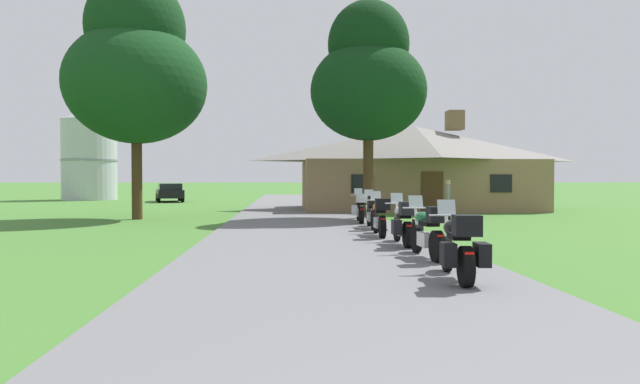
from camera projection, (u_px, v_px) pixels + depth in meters
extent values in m
plane|color=#42752D|center=(309.00, 224.00, 21.17)|extent=(500.00, 500.00, 0.00)
cube|color=slate|center=(311.00, 228.00, 19.18)|extent=(6.40, 80.00, 0.06)
cylinder|color=black|center=(447.00, 254.00, 9.88)|extent=(0.17, 0.65, 0.64)
cylinder|color=black|center=(466.00, 267.00, 8.44)|extent=(0.21, 0.65, 0.64)
cube|color=silver|center=(456.00, 256.00, 9.14)|extent=(0.31, 0.58, 0.30)
ellipsoid|color=black|center=(453.00, 228.00, 9.39)|extent=(0.35, 0.55, 0.26)
cube|color=black|center=(459.00, 236.00, 8.93)|extent=(0.33, 0.54, 0.10)
cylinder|color=silver|center=(447.00, 215.00, 9.82)|extent=(0.66, 0.09, 0.03)
cylinder|color=silver|center=(447.00, 234.00, 9.87)|extent=(0.08, 0.24, 0.73)
cube|color=#B2BCC6|center=(446.00, 207.00, 9.92)|extent=(0.33, 0.14, 0.27)
sphere|color=silver|center=(447.00, 223.00, 9.82)|extent=(0.11, 0.11, 0.11)
cube|color=black|center=(467.00, 225.00, 8.37)|extent=(0.43, 0.39, 0.32)
cube|color=red|center=(469.00, 254.00, 8.21)|extent=(0.14, 0.04, 0.06)
cylinder|color=silver|center=(470.00, 270.00, 8.76)|extent=(0.12, 0.55, 0.07)
cube|color=black|center=(448.00, 254.00, 8.49)|extent=(0.24, 0.42, 0.36)
cube|color=black|center=(482.00, 255.00, 8.48)|extent=(0.24, 0.42, 0.36)
cylinder|color=black|center=(416.00, 239.00, 12.41)|extent=(0.14, 0.64, 0.64)
cylinder|color=black|center=(437.00, 246.00, 10.98)|extent=(0.19, 0.65, 0.64)
cube|color=silver|center=(426.00, 239.00, 11.67)|extent=(0.29, 0.57, 0.30)
ellipsoid|color=#195B33|center=(423.00, 218.00, 11.92)|extent=(0.33, 0.53, 0.26)
cube|color=black|center=(429.00, 223.00, 11.47)|extent=(0.31, 0.53, 0.10)
cylinder|color=silver|center=(417.00, 208.00, 12.35)|extent=(0.66, 0.07, 0.03)
cylinder|color=silver|center=(416.00, 223.00, 12.40)|extent=(0.07, 0.24, 0.73)
cube|color=#B2BCC6|center=(416.00, 201.00, 12.45)|extent=(0.33, 0.13, 0.27)
sphere|color=silver|center=(417.00, 214.00, 12.36)|extent=(0.11, 0.11, 0.11)
cube|color=black|center=(438.00, 215.00, 10.91)|extent=(0.42, 0.38, 0.32)
cube|color=red|center=(441.00, 236.00, 10.75)|extent=(0.14, 0.04, 0.06)
cylinder|color=silver|center=(439.00, 249.00, 11.31)|extent=(0.10, 0.55, 0.07)
cylinder|color=black|center=(397.00, 229.00, 14.73)|extent=(0.13, 0.64, 0.64)
cylinder|color=black|center=(407.00, 235.00, 13.29)|extent=(0.17, 0.64, 0.64)
cube|color=silver|center=(402.00, 229.00, 13.99)|extent=(0.27, 0.57, 0.30)
ellipsoid|color=#B2B5BC|center=(400.00, 211.00, 14.24)|extent=(0.31, 0.53, 0.26)
cube|color=black|center=(404.00, 216.00, 13.78)|extent=(0.29, 0.53, 0.10)
cylinder|color=silver|center=(397.00, 203.00, 14.67)|extent=(0.66, 0.05, 0.03)
cylinder|color=silver|center=(397.00, 216.00, 14.72)|extent=(0.07, 0.24, 0.73)
cube|color=#B2BCC6|center=(397.00, 198.00, 14.77)|extent=(0.32, 0.12, 0.27)
sphere|color=silver|center=(397.00, 208.00, 14.67)|extent=(0.11, 0.11, 0.11)
cube|color=black|center=(408.00, 208.00, 13.22)|extent=(0.41, 0.37, 0.32)
cube|color=red|center=(409.00, 226.00, 13.06)|extent=(0.14, 0.03, 0.06)
cylinder|color=silver|center=(411.00, 237.00, 13.62)|extent=(0.08, 0.55, 0.07)
cube|color=black|center=(397.00, 227.00, 13.33)|extent=(0.21, 0.41, 0.36)
cube|color=black|center=(418.00, 227.00, 13.34)|extent=(0.21, 0.41, 0.36)
cylinder|color=black|center=(376.00, 223.00, 16.93)|extent=(0.13, 0.64, 0.64)
cylinder|color=black|center=(382.00, 227.00, 15.49)|extent=(0.18, 0.65, 0.64)
cube|color=silver|center=(379.00, 223.00, 16.19)|extent=(0.28, 0.57, 0.30)
ellipsoid|color=orange|center=(378.00, 207.00, 16.44)|extent=(0.32, 0.53, 0.26)
cube|color=black|center=(380.00, 211.00, 15.98)|extent=(0.30, 0.53, 0.10)
cylinder|color=silver|center=(376.00, 200.00, 16.88)|extent=(0.66, 0.06, 0.03)
cylinder|color=silver|center=(376.00, 211.00, 16.93)|extent=(0.07, 0.24, 0.73)
cube|color=#B2BCC6|center=(376.00, 195.00, 16.97)|extent=(0.32, 0.12, 0.27)
sphere|color=silver|center=(376.00, 205.00, 16.88)|extent=(0.11, 0.11, 0.11)
cube|color=black|center=(383.00, 204.00, 15.43)|extent=(0.41, 0.38, 0.32)
cube|color=red|center=(383.00, 219.00, 15.27)|extent=(0.14, 0.04, 0.06)
cylinder|color=silver|center=(385.00, 229.00, 15.82)|extent=(0.09, 0.55, 0.07)
cylinder|color=black|center=(369.00, 217.00, 19.44)|extent=(0.14, 0.64, 0.64)
cylinder|color=black|center=(374.00, 220.00, 18.00)|extent=(0.18, 0.65, 0.64)
cube|color=silver|center=(371.00, 217.00, 18.69)|extent=(0.28, 0.57, 0.30)
ellipsoid|color=#195B33|center=(371.00, 203.00, 18.94)|extent=(0.32, 0.53, 0.26)
cube|color=black|center=(372.00, 207.00, 18.49)|extent=(0.30, 0.53, 0.10)
cylinder|color=silver|center=(369.00, 197.00, 19.38)|extent=(0.66, 0.06, 0.03)
cylinder|color=silver|center=(369.00, 207.00, 19.43)|extent=(0.07, 0.24, 0.73)
cube|color=#B2BCC6|center=(369.00, 193.00, 19.48)|extent=(0.32, 0.12, 0.27)
sphere|color=silver|center=(369.00, 201.00, 19.38)|extent=(0.11, 0.11, 0.11)
cube|color=black|center=(374.00, 201.00, 17.93)|extent=(0.41, 0.38, 0.32)
cube|color=red|center=(375.00, 214.00, 17.77)|extent=(0.14, 0.04, 0.06)
cylinder|color=silver|center=(377.00, 222.00, 18.32)|extent=(0.09, 0.55, 0.07)
cylinder|color=black|center=(358.00, 213.00, 21.90)|extent=(0.14, 0.65, 0.64)
cylinder|color=black|center=(361.00, 215.00, 20.46)|extent=(0.19, 0.65, 0.64)
cube|color=silver|center=(360.00, 212.00, 21.16)|extent=(0.29, 0.57, 0.30)
ellipsoid|color=maroon|center=(359.00, 201.00, 21.41)|extent=(0.33, 0.54, 0.26)
cube|color=black|center=(360.00, 203.00, 20.95)|extent=(0.31, 0.53, 0.10)
cylinder|color=silver|center=(359.00, 195.00, 21.84)|extent=(0.66, 0.07, 0.03)
cylinder|color=silver|center=(358.00, 204.00, 21.89)|extent=(0.07, 0.24, 0.73)
cube|color=#B2BCC6|center=(358.00, 192.00, 21.94)|extent=(0.33, 0.13, 0.27)
sphere|color=silver|center=(359.00, 199.00, 21.85)|extent=(0.11, 0.11, 0.11)
cube|color=#B7B7BC|center=(362.00, 198.00, 20.40)|extent=(0.42, 0.38, 0.32)
cube|color=red|center=(362.00, 209.00, 20.24)|extent=(0.14, 0.04, 0.06)
cylinder|color=silver|center=(364.00, 217.00, 20.79)|extent=(0.10, 0.55, 0.07)
cube|color=#B7B7BC|center=(354.00, 210.00, 20.51)|extent=(0.22, 0.41, 0.36)
cube|color=#B7B7BC|center=(368.00, 210.00, 20.51)|extent=(0.22, 0.41, 0.36)
cube|color=#896B4C|center=(415.00, 185.00, 31.00)|extent=(12.59, 7.24, 2.75)
pyramid|color=gray|center=(415.00, 144.00, 30.94)|extent=(13.35, 7.67, 1.96)
cube|color=brown|center=(455.00, 120.00, 31.05)|extent=(0.90, 0.90, 1.10)
cube|color=#472D19|center=(432.00, 193.00, 27.36)|extent=(1.10, 0.08, 2.10)
cube|color=black|center=(362.00, 183.00, 27.13)|extent=(1.10, 0.06, 0.90)
cube|color=black|center=(501.00, 183.00, 27.57)|extent=(1.10, 0.06, 0.90)
cylinder|color=#75664C|center=(448.00, 208.00, 24.52)|extent=(0.14, 0.14, 0.86)
cylinder|color=#75664C|center=(448.00, 208.00, 24.69)|extent=(0.14, 0.14, 0.86)
cube|color=gray|center=(448.00, 192.00, 24.59)|extent=(0.30, 0.40, 0.56)
cylinder|color=gray|center=(448.00, 193.00, 24.36)|extent=(0.09, 0.09, 0.58)
cylinder|color=gray|center=(448.00, 192.00, 24.81)|extent=(0.09, 0.09, 0.58)
sphere|color=tan|center=(448.00, 183.00, 24.58)|extent=(0.21, 0.21, 0.21)
cylinder|color=#B2AD99|center=(448.00, 181.00, 24.57)|extent=(0.22, 0.22, 0.05)
cylinder|color=#422D19|center=(137.00, 171.00, 23.46)|extent=(0.44, 0.44, 4.14)
ellipsoid|color=#143D19|center=(136.00, 84.00, 23.37)|extent=(5.97, 5.97, 5.08)
ellipsoid|color=#123716|center=(136.00, 28.00, 23.31)|extent=(4.18, 4.18, 4.48)
cylinder|color=#422D19|center=(368.00, 171.00, 23.55)|extent=(0.44, 0.44, 4.13)
ellipsoid|color=#0F3314|center=(368.00, 91.00, 23.47)|extent=(4.98, 4.98, 4.24)
ellipsoid|color=black|center=(368.00, 45.00, 23.42)|extent=(3.49, 3.49, 3.74)
cylinder|color=#B2B7BC|center=(90.00, 160.00, 45.61)|extent=(4.38, 4.38, 6.62)
cone|color=#999EA3|center=(89.00, 114.00, 45.52)|extent=(4.46, 4.46, 1.09)
cylinder|color=gray|center=(90.00, 160.00, 45.61)|extent=(4.51, 4.51, 0.15)
cube|color=black|center=(170.00, 194.00, 41.68)|extent=(2.99, 4.92, 0.60)
cube|color=black|center=(170.00, 187.00, 41.48)|extent=(2.41, 3.53, 0.48)
cylinder|color=black|center=(157.00, 197.00, 42.76)|extent=(0.38, 0.68, 0.64)
cylinder|color=black|center=(179.00, 197.00, 43.31)|extent=(0.38, 0.68, 0.64)
cylinder|color=black|center=(159.00, 198.00, 40.07)|extent=(0.38, 0.68, 0.64)
cylinder|color=black|center=(183.00, 198.00, 40.61)|extent=(0.38, 0.68, 0.64)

